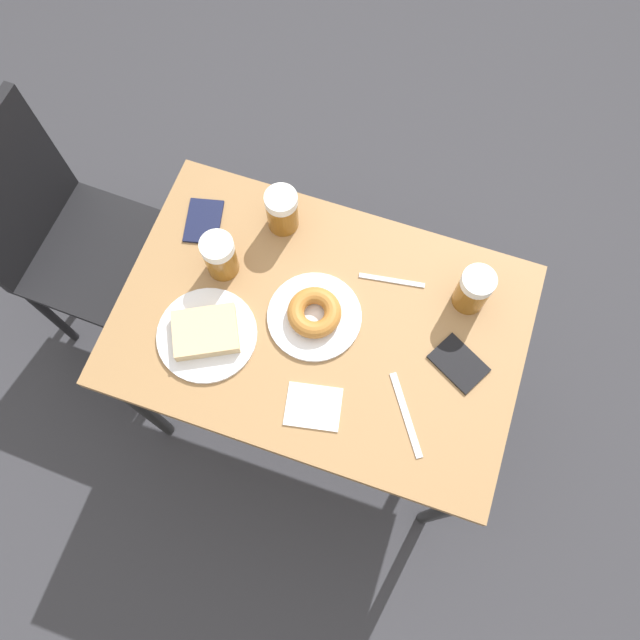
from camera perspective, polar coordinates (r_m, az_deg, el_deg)
ground_plane at (r=2.20m, az=0.00°, el=-6.76°), size 8.00×8.00×0.00m
table at (r=1.57m, az=0.00°, el=-1.17°), size 0.65×0.98×0.73m
chair at (r=1.96m, az=-22.83°, el=7.54°), size 0.41×0.41×0.91m
plate_with_cake at (r=1.50m, az=-10.36°, el=-1.21°), size 0.24×0.24×0.04m
plate_with_donut at (r=1.49m, az=-0.52°, el=0.53°), size 0.23×0.23×0.05m
beer_mug_left at (r=1.51m, az=13.86°, el=2.70°), size 0.08×0.08×0.13m
beer_mug_center at (r=1.57m, az=-3.49°, el=9.96°), size 0.08×0.08×0.13m
beer_mug_right at (r=1.52m, az=-9.13°, el=5.80°), size 0.08×0.08×0.13m
napkin_folded at (r=1.45m, az=-0.61°, el=-7.92°), size 0.12×0.14×0.00m
fork at (r=1.56m, az=6.58°, el=3.62°), size 0.04×0.16×0.00m
knife at (r=1.46m, az=7.86°, el=-8.56°), size 0.18×0.13×0.00m
passport_near_edge at (r=1.51m, az=12.56°, el=-3.89°), size 0.14×0.15×0.01m
passport_far_edge at (r=1.65m, az=-10.59°, el=8.88°), size 0.14×0.11×0.01m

